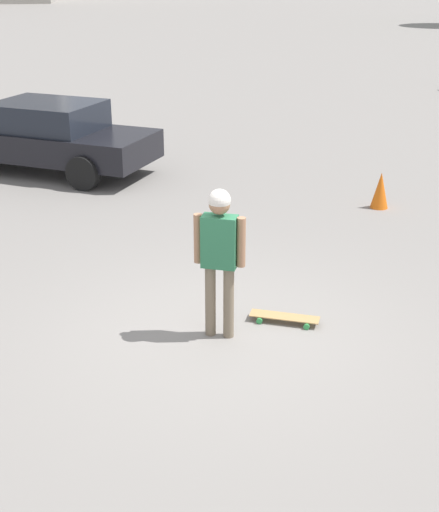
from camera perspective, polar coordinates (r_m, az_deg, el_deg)
ground_plane at (r=8.37m, az=-0.00°, el=-6.34°), size 220.00×220.00×0.00m
person at (r=7.89m, az=-0.00°, el=0.80°), size 0.56×0.33×1.78m
skateboard at (r=8.65m, az=5.22°, el=-4.90°), size 0.85×0.49×0.08m
car_parked_near at (r=15.12m, az=-13.72°, el=9.33°), size 4.81×3.70×1.43m
traffic_cone at (r=12.84m, az=12.74°, el=5.16°), size 0.31×0.31×0.64m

